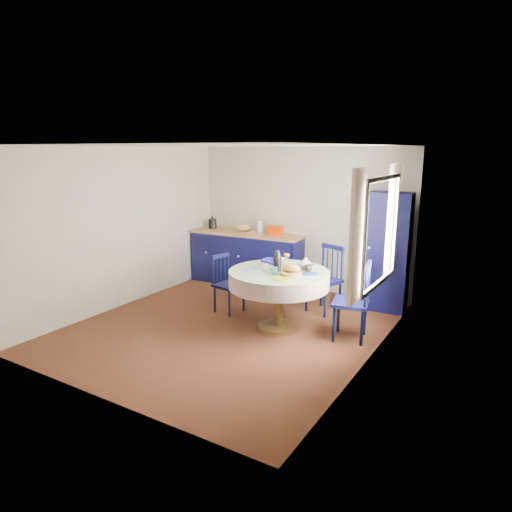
{
  "coord_description": "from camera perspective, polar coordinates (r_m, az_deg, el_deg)",
  "views": [
    {
      "loc": [
        3.45,
        -5.0,
        2.46
      ],
      "look_at": [
        0.31,
        0.2,
        1.03
      ],
      "focal_mm": 32.0,
      "sensor_mm": 36.0,
      "label": 1
    }
  ],
  "objects": [
    {
      "name": "floor",
      "position": [
        6.56,
        -3.28,
        -8.78
      ],
      "size": [
        4.5,
        4.5,
        0.0
      ],
      "primitive_type": "plane",
      "color": "black",
      "rests_on": "ground"
    },
    {
      "name": "ceiling",
      "position": [
        6.08,
        -3.6,
        13.63
      ],
      "size": [
        4.5,
        4.5,
        0.0
      ],
      "primitive_type": "plane",
      "rotation": [
        3.14,
        0.0,
        0.0
      ],
      "color": "white",
      "rests_on": "wall_back"
    },
    {
      "name": "wall_back",
      "position": [
        8.12,
        5.62,
        4.64
      ],
      "size": [
        4.0,
        0.02,
        2.5
      ],
      "primitive_type": "cube",
      "color": "beige",
      "rests_on": "floor"
    },
    {
      "name": "wall_left",
      "position": [
        7.5,
        -16.16,
        3.46
      ],
      "size": [
        0.02,
        4.5,
        2.5
      ],
      "primitive_type": "cube",
      "color": "beige",
      "rests_on": "floor"
    },
    {
      "name": "wall_right",
      "position": [
        5.35,
        14.52,
        -0.22
      ],
      "size": [
        0.02,
        4.5,
        2.5
      ],
      "primitive_type": "cube",
      "color": "beige",
      "rests_on": "floor"
    },
    {
      "name": "window",
      "position": [
        5.59,
        15.13,
        3.18
      ],
      "size": [
        0.1,
        1.74,
        1.45
      ],
      "color": "white",
      "rests_on": "wall_right"
    },
    {
      "name": "kitchen_counter",
      "position": [
        8.47,
        -1.13,
        -0.14
      ],
      "size": [
        2.2,
        0.79,
        1.21
      ],
      "rotation": [
        0.0,
        0.0,
        0.05
      ],
      "color": "black",
      "rests_on": "floor"
    },
    {
      "name": "pantry_cabinet",
      "position": [
        7.28,
        16.14,
        0.48
      ],
      "size": [
        0.68,
        0.51,
        1.83
      ],
      "rotation": [
        0.0,
        0.0,
        0.08
      ],
      "color": "black",
      "rests_on": "floor"
    },
    {
      "name": "dining_table",
      "position": [
        6.26,
        2.93,
        -2.98
      ],
      "size": [
        1.38,
        1.38,
        1.12
      ],
      "color": "#503A17",
      "rests_on": "floor"
    },
    {
      "name": "chair_left",
      "position": [
        7.01,
        -3.62,
        -3.4
      ],
      "size": [
        0.43,
        0.45,
        0.89
      ],
      "rotation": [
        0.0,
        0.0,
        1.42
      ],
      "color": "black",
      "rests_on": "floor"
    },
    {
      "name": "chair_far",
      "position": [
        7.07,
        8.68,
        -2.82
      ],
      "size": [
        0.57,
        0.55,
        1.03
      ],
      "rotation": [
        0.0,
        0.0,
        -0.3
      ],
      "color": "black",
      "rests_on": "floor"
    },
    {
      "name": "chair_right",
      "position": [
        6.09,
        12.17,
        -5.5
      ],
      "size": [
        0.54,
        0.55,
        1.05
      ],
      "rotation": [
        0.0,
        0.0,
        -1.35
      ],
      "color": "black",
      "rests_on": "floor"
    },
    {
      "name": "mug_a",
      "position": [
        6.25,
        1.08,
        -1.37
      ],
      "size": [
        0.11,
        0.11,
        0.09
      ],
      "primitive_type": "imported",
      "color": "silver",
      "rests_on": "dining_table"
    },
    {
      "name": "mug_b",
      "position": [
        6.05,
        2.31,
        -1.86
      ],
      "size": [
        0.1,
        0.1,
        0.09
      ],
      "primitive_type": "imported",
      "color": "#2C6E75",
      "rests_on": "dining_table"
    },
    {
      "name": "mug_c",
      "position": [
        6.22,
        6.55,
        -1.52
      ],
      "size": [
        0.11,
        0.11,
        0.09
      ],
      "primitive_type": "imported",
      "color": "black",
      "rests_on": "dining_table"
    },
    {
      "name": "mug_d",
      "position": [
        6.58,
        3.49,
        -0.64
      ],
      "size": [
        0.1,
        0.1,
        0.09
      ],
      "primitive_type": "imported",
      "color": "silver",
      "rests_on": "dining_table"
    },
    {
      "name": "cobalt_bowl",
      "position": [
        6.58,
        1.85,
        -0.73
      ],
      "size": [
        0.27,
        0.27,
        0.07
      ],
      "primitive_type": "imported",
      "color": "navy",
      "rests_on": "dining_table"
    }
  ]
}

